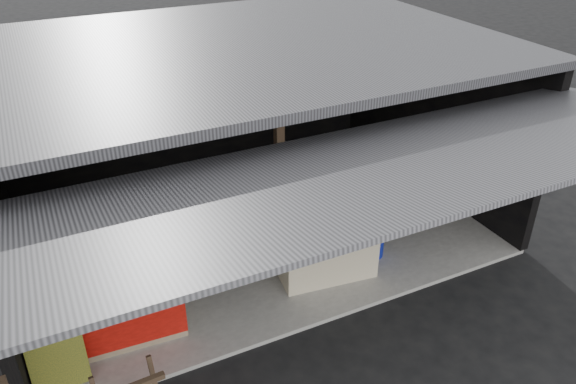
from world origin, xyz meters
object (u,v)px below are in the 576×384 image
banana_table (324,248)px  water_barrel (372,240)px  plastic_chair (364,179)px  white_crate (300,214)px  neighbor_stall (112,303)px

banana_table → water_barrel: banana_table is taller
water_barrel → plastic_chair: size_ratio=0.61×
white_crate → neighbor_stall: (-2.93, -0.78, -0.01)m
neighbor_stall → plastic_chair: bearing=20.0°
banana_table → plastic_chair: bearing=48.3°
water_barrel → plastic_chair: 1.46m
white_crate → plastic_chair: white_crate is taller
neighbor_stall → water_barrel: (3.75, 0.03, -0.24)m
water_barrel → banana_table: bearing=-178.7°
neighbor_stall → plastic_chair: neighbor_stall is taller
white_crate → plastic_chair: 1.57m
water_barrel → neighbor_stall: bearing=-179.6°
neighbor_stall → water_barrel: bearing=3.8°
banana_table → plastic_chair: 1.98m
neighbor_stall → water_barrel: size_ratio=3.17×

